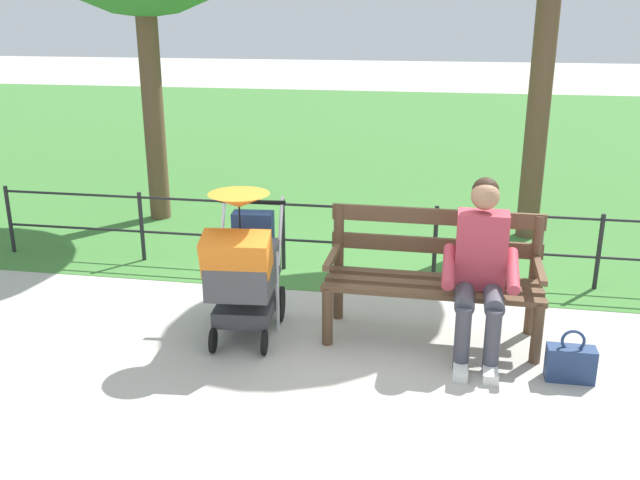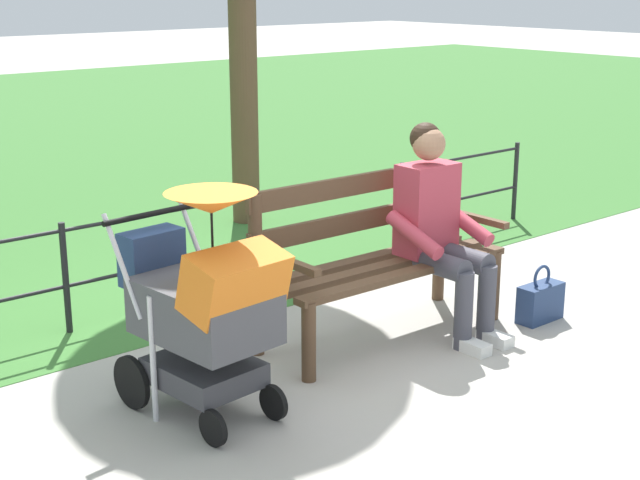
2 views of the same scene
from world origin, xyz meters
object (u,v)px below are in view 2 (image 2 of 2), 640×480
Objects in this scene: person_on_bench at (439,224)px; handbag at (540,301)px; park_bench at (373,250)px; stroller at (205,302)px.

handbag is at bearing 152.62° from person_on_bench.
park_bench is at bearing -29.82° from handbag.
stroller is at bearing 11.70° from park_bench.
park_bench is 4.35× the size of handbag.
stroller is at bearing -6.22° from handbag.
stroller is 2.40m from handbag.
park_bench is 1.42m from stroller.
person_on_bench is 3.45× the size of handbag.
person_on_bench is at bearing -27.38° from handbag.
stroller is (1.72, 0.07, -0.08)m from person_on_bench.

